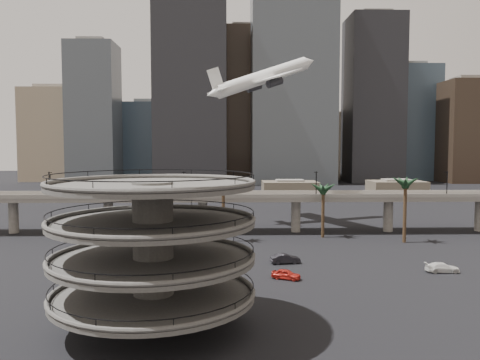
{
  "coord_description": "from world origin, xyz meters",
  "views": [
    {
      "loc": [
        -4.79,
        -54.14,
        19.94
      ],
      "look_at": [
        -2.84,
        28.0,
        14.19
      ],
      "focal_mm": 35.0,
      "sensor_mm": 36.0,
      "label": 1
    }
  ],
  "objects_px": {
    "overpass": "(249,201)",
    "airborne_jet": "(263,78)",
    "parking_ramp": "(153,241)",
    "car_a": "(286,274)",
    "car_b": "(285,259)",
    "car_c": "(442,268)"
  },
  "relations": [
    {
      "from": "parking_ramp",
      "to": "car_b",
      "type": "bearing_deg",
      "value": 58.12
    },
    {
      "from": "overpass",
      "to": "car_c",
      "type": "xyz_separation_m",
      "value": [
        29.31,
        -36.44,
        -6.58
      ]
    },
    {
      "from": "parking_ramp",
      "to": "car_a",
      "type": "xyz_separation_m",
      "value": [
        16.84,
        19.23,
        -9.08
      ]
    },
    {
      "from": "parking_ramp",
      "to": "car_b",
      "type": "xyz_separation_m",
      "value": [
        17.88,
        28.75,
        -9.0
      ]
    },
    {
      "from": "airborne_jet",
      "to": "car_a",
      "type": "bearing_deg",
      "value": -115.82
    },
    {
      "from": "overpass",
      "to": "airborne_jet",
      "type": "relative_size",
      "value": 4.09
    },
    {
      "from": "car_b",
      "to": "car_c",
      "type": "bearing_deg",
      "value": -113.43
    },
    {
      "from": "overpass",
      "to": "car_b",
      "type": "distance_m",
      "value": 31.32
    },
    {
      "from": "car_a",
      "to": "car_b",
      "type": "bearing_deg",
      "value": 18.5
    },
    {
      "from": "overpass",
      "to": "car_c",
      "type": "distance_m",
      "value": 47.23
    },
    {
      "from": "overpass",
      "to": "airborne_jet",
      "type": "bearing_deg",
      "value": 75.12
    },
    {
      "from": "car_b",
      "to": "car_c",
      "type": "xyz_separation_m",
      "value": [
        24.44,
        -6.19,
        -0.07
      ]
    },
    {
      "from": "parking_ramp",
      "to": "airborne_jet",
      "type": "bearing_deg",
      "value": 77.05
    },
    {
      "from": "car_a",
      "to": "car_c",
      "type": "xyz_separation_m",
      "value": [
        25.47,
        3.33,
        0.01
      ]
    },
    {
      "from": "airborne_jet",
      "to": "car_a",
      "type": "xyz_separation_m",
      "value": [
        -0.38,
        -55.67,
        -37.56
      ]
    },
    {
      "from": "car_b",
      "to": "car_c",
      "type": "relative_size",
      "value": 0.96
    },
    {
      "from": "parking_ramp",
      "to": "car_b",
      "type": "height_order",
      "value": "parking_ramp"
    },
    {
      "from": "car_b",
      "to": "car_c",
      "type": "distance_m",
      "value": 25.21
    },
    {
      "from": "parking_ramp",
      "to": "airborne_jet",
      "type": "xyz_separation_m",
      "value": [
        17.23,
        74.89,
        28.47
      ]
    },
    {
      "from": "airborne_jet",
      "to": "car_c",
      "type": "distance_m",
      "value": 69.12
    },
    {
      "from": "car_c",
      "to": "parking_ramp",
      "type": "bearing_deg",
      "value": 119.47
    },
    {
      "from": "overpass",
      "to": "car_c",
      "type": "height_order",
      "value": "overpass"
    }
  ]
}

